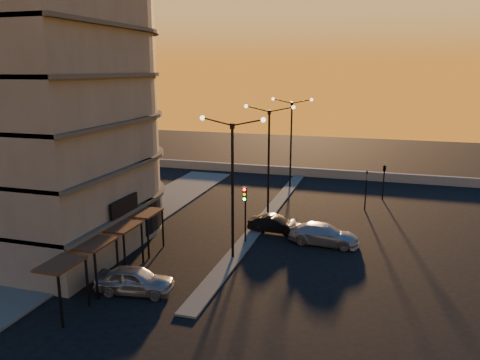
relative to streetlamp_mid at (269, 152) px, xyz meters
name	(u,v)px	position (x,y,z in m)	size (l,w,h in m)	color
ground	(233,258)	(0.00, -10.00, -5.59)	(120.00, 120.00, 0.00)	black
sidewalk_west	(125,224)	(-10.50, -6.00, -5.53)	(5.00, 40.00, 0.12)	#4E4E4C
median	(268,214)	(0.00, 0.00, -5.53)	(1.20, 36.00, 0.12)	#4E4E4C
parapet	(316,173)	(2.00, 16.00, -5.09)	(44.00, 0.50, 1.00)	slate
building	(41,76)	(-14.00, -9.97, 6.32)	(14.35, 17.08, 25.00)	#625D56
streetlamp_near	(232,177)	(0.00, -10.00, 0.00)	(4.32, 0.32, 9.51)	black
streetlamp_mid	(269,152)	(0.00, 0.00, 0.00)	(4.32, 0.32, 9.51)	black
streetlamp_far	(291,136)	(0.00, 10.00, 0.00)	(4.32, 0.32, 9.51)	black
traffic_light_main	(245,206)	(0.00, -7.13, -2.70)	(0.28, 0.44, 4.25)	black
signal_east_a	(366,189)	(8.00, 4.00, -3.66)	(0.13, 0.16, 3.60)	black
signal_east_b	(385,169)	(9.50, 8.00, -2.49)	(0.42, 1.99, 3.60)	black
car_hatchback	(135,280)	(-3.82, -16.28, -4.83)	(1.80, 4.47, 1.52)	gray
car_sedan	(274,224)	(1.50, -4.11, -4.94)	(1.39, 3.99, 1.31)	black
car_wagon	(324,234)	(5.50, -5.52, -4.85)	(2.07, 5.09, 1.48)	#A1A2A8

